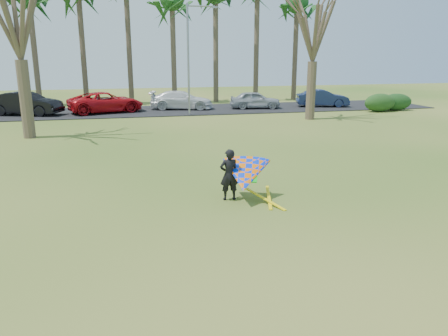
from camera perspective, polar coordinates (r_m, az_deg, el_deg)
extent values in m
plane|color=#215212|center=(11.91, 2.22, -7.52)|extent=(100.00, 100.00, 0.00)
cube|color=black|center=(36.03, -8.45, 7.41)|extent=(46.00, 7.00, 0.06)
cylinder|color=brown|center=(42.22, -23.48, 13.53)|extent=(0.48, 0.48, 9.00)
cylinder|color=brown|center=(41.74, -17.96, 14.49)|extent=(0.48, 0.48, 9.70)
cylinder|color=#47362A|center=(41.64, -12.32, 15.34)|extent=(0.48, 0.48, 10.40)
cylinder|color=#4B3E2D|center=(41.92, -6.61, 14.61)|extent=(0.48, 0.48, 9.00)
cylinder|color=#47382A|center=(42.58, -1.09, 15.17)|extent=(0.48, 0.48, 9.70)
cylinder|color=brown|center=(43.60, 4.26, 15.58)|extent=(0.48, 0.48, 10.40)
cylinder|color=#453729|center=(44.95, 9.27, 14.52)|extent=(0.48, 0.48, 9.00)
ellipsoid|color=#184519|center=(45.20, 9.54, 20.61)|extent=(4.84, 4.84, 3.08)
cylinder|color=brown|center=(26.23, -24.48, 8.15)|extent=(0.64, 0.64, 4.20)
cylinder|color=#4F3E2F|center=(31.52, 11.30, 9.86)|extent=(0.64, 0.64, 3.99)
cylinder|color=gray|center=(33.00, -4.69, 13.78)|extent=(0.16, 0.16, 8.00)
cylinder|color=gray|center=(33.33, -3.02, 20.36)|extent=(2.00, 0.10, 0.10)
cube|color=gray|center=(33.52, -1.22, 20.26)|extent=(0.40, 0.18, 0.12)
ellipsoid|color=#143513|center=(38.62, 21.55, 8.02)|extent=(2.74, 1.24, 1.37)
ellipsoid|color=#1A3B15|center=(37.27, 19.68, 8.04)|extent=(2.61, 1.23, 1.45)
imported|color=black|center=(35.91, -24.46, 7.67)|extent=(5.52, 3.47, 1.72)
imported|color=#B90E15|center=(35.48, -15.16, 8.29)|extent=(6.22, 4.18, 1.58)
imported|color=silver|center=(36.54, -5.58, 8.83)|extent=(5.47, 3.22, 1.49)
imported|color=#9CA1A9|center=(36.96, 4.09, 8.87)|extent=(4.40, 2.34, 1.42)
imported|color=#172346|center=(39.11, 12.75, 8.90)|extent=(4.67, 2.61, 1.46)
imported|color=black|center=(13.71, 0.66, -0.87)|extent=(0.61, 0.41, 1.64)
cone|color=#0530F0|center=(13.58, 2.76, -0.91)|extent=(2.13, 2.39, 2.02)
cube|color=#0CBF19|center=(13.55, 3.34, -1.17)|extent=(0.62, 0.60, 0.24)
cube|color=yellow|center=(13.67, 5.34, -4.53)|extent=(0.85, 1.66, 0.28)
cube|color=yellow|center=(13.91, 5.87, -4.20)|extent=(0.56, 1.76, 0.22)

